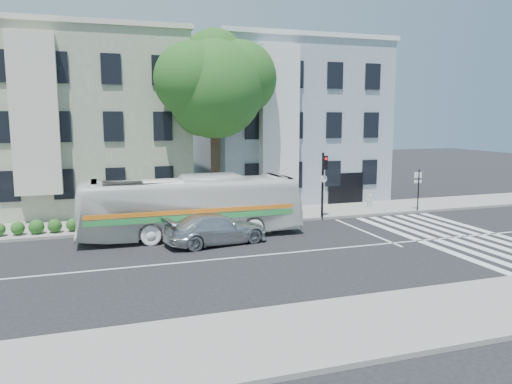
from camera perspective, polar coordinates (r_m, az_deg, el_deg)
name	(u,v)px	position (r m, az deg, el deg)	size (l,w,h in m)	color
ground	(264,255)	(21.80, 0.92, -7.22)	(120.00, 120.00, 0.00)	black
sidewalk_far	(218,218)	(29.23, -4.33, -3.02)	(80.00, 4.00, 0.15)	gray
sidewalk_near	(358,326)	(14.90, 11.62, -14.74)	(80.00, 4.00, 0.15)	gray
building_left	(87,124)	(34.77, -18.73, 7.40)	(12.00, 10.00, 11.00)	gray
building_right	(285,123)	(37.49, 3.39, 7.88)	(12.00, 10.00, 11.00)	#8995A4
street_tree	(215,84)	(29.43, -4.75, 12.24)	(7.30, 5.90, 11.10)	#2D2116
bus	(191,207)	(24.96, -7.41, -1.66)	(11.00, 2.57, 3.06)	white
sedan	(216,229)	(23.62, -4.56, -4.21)	(4.94, 2.01, 1.43)	silver
hedge	(90,223)	(27.11, -18.42, -3.43)	(8.50, 0.84, 0.70)	#1C561C
traffic_signal	(324,177)	(28.90, 7.73, 1.73)	(0.41, 0.52, 3.92)	black
fire_hydrant	(370,200)	(33.14, 12.87, -0.94)	(0.47, 0.28, 0.85)	#B2B2AD
far_sign_pole	(418,184)	(32.62, 18.04, 0.82)	(0.46, 0.22, 2.58)	black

